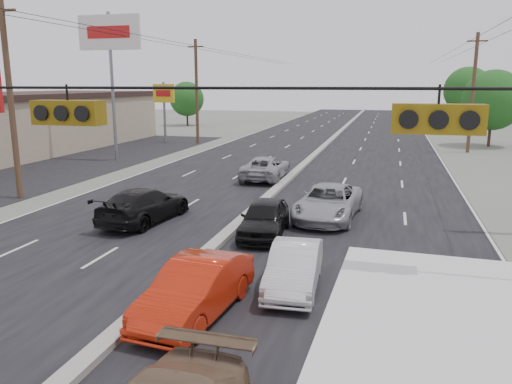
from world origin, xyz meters
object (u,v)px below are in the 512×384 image
(pole_sign_billboard, at_px, (110,42))
(tree_right_far, at_px, (467,90))
(utility_pole_left_c, at_px, (197,91))
(queue_car_a, at_px, (264,218))
(utility_pole_right_c, at_px, (473,93))
(queue_car_c, at_px, (328,203))
(pole_sign_far, at_px, (164,98))
(tree_right_mid, at_px, (493,100))
(tree_left_far, at_px, (187,99))
(queue_car_b, at_px, (294,267))
(red_sedan, at_px, (196,289))
(oncoming_near, at_px, (144,205))
(utility_pole_left_b, at_px, (10,99))
(oncoming_far, at_px, (266,168))

(pole_sign_billboard, distance_m, tree_right_far, 52.05)
(utility_pole_left_c, distance_m, queue_car_a, 31.62)
(utility_pole_left_c, height_order, queue_car_a, utility_pole_left_c)
(utility_pole_right_c, xyz_separation_m, pole_sign_billboard, (-27.00, -12.00, 3.76))
(queue_car_a, relative_size, queue_car_c, 0.79)
(pole_sign_far, xyz_separation_m, tree_right_mid, (31.00, 5.00, -0.07))
(utility_pole_left_c, relative_size, tree_left_far, 1.63)
(pole_sign_billboard, xyz_separation_m, queue_car_c, (18.00, -12.88, -8.13))
(utility_pole_right_c, bearing_deg, queue_car_c, -109.89)
(utility_pole_left_c, relative_size, utility_pole_right_c, 1.00)
(pole_sign_far, bearing_deg, queue_car_a, -58.19)
(utility_pole_right_c, bearing_deg, pole_sign_far, -180.00)
(queue_car_a, relative_size, queue_car_b, 1.07)
(red_sedan, relative_size, oncoming_near, 0.87)
(red_sedan, bearing_deg, tree_left_far, 118.69)
(utility_pole_right_c, xyz_separation_m, pole_sign_far, (-28.50, -0.00, -0.70))
(utility_pole_left_c, xyz_separation_m, pole_sign_far, (-3.50, -0.00, -0.70))
(utility_pole_left_b, relative_size, tree_right_far, 1.23)
(pole_sign_billboard, bearing_deg, tree_right_far, 54.01)
(utility_pole_left_c, distance_m, tree_right_far, 41.38)
(utility_pole_right_c, bearing_deg, oncoming_near, -121.15)
(utility_pole_left_b, distance_m, pole_sign_far, 25.25)
(oncoming_far, bearing_deg, queue_car_c, 119.59)
(red_sedan, height_order, queue_car_a, red_sedan)
(utility_pole_left_b, relative_size, oncoming_near, 1.98)
(utility_pole_left_b, bearing_deg, pole_sign_far, 97.97)
(utility_pole_left_c, bearing_deg, tree_left_far, 115.41)
(tree_left_far, xyz_separation_m, oncoming_near, (17.92, -47.44, -2.98))
(oncoming_far, bearing_deg, tree_left_far, -61.75)
(oncoming_far, bearing_deg, red_sedan, 97.47)
(queue_car_a, distance_m, queue_car_b, 5.20)
(tree_right_mid, distance_m, oncoming_near, 37.81)
(utility_pole_left_b, distance_m, tree_right_far, 61.95)
(utility_pole_right_c, relative_size, oncoming_far, 1.94)
(queue_car_a, relative_size, oncoming_far, 0.81)
(utility_pole_left_b, xyz_separation_m, pole_sign_billboard, (-2.00, 13.00, 3.76))
(pole_sign_far, relative_size, queue_car_b, 1.53)
(utility_pole_left_c, bearing_deg, queue_car_c, -57.25)
(red_sedan, xyz_separation_m, oncoming_far, (-2.80, 18.57, -0.00))
(pole_sign_billboard, relative_size, queue_car_c, 2.09)
(pole_sign_billboard, xyz_separation_m, queue_car_a, (15.90, -16.06, -8.16))
(queue_car_c, bearing_deg, utility_pole_left_c, 126.93)
(oncoming_near, bearing_deg, queue_car_c, -154.63)
(utility_pole_left_b, height_order, pole_sign_far, utility_pole_left_b)
(utility_pole_left_b, bearing_deg, utility_pole_left_c, 90.00)
(tree_left_far, distance_m, tree_right_mid, 39.93)
(tree_left_far, bearing_deg, utility_pole_left_b, -78.08)
(pole_sign_far, bearing_deg, queue_car_b, -59.28)
(oncoming_far, bearing_deg, queue_car_b, 105.73)
(utility_pole_left_b, relative_size, queue_car_a, 2.39)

